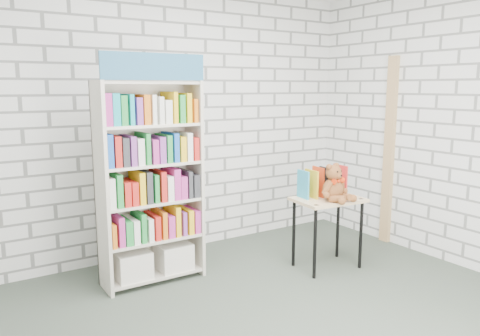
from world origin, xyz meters
TOP-DOWN VIEW (x-y plane):
  - ground at (0.00, 0.00)m, footprint 4.50×4.50m
  - room_shell at (0.00, 0.00)m, footprint 4.52×4.02m
  - bookshelf at (-0.47, 1.36)m, footprint 0.91×0.35m
  - display_table at (1.10, 0.72)m, footprint 0.69×0.51m
  - table_books at (1.11, 0.83)m, footprint 0.47×0.24m
  - teddy_bear at (1.09, 0.62)m, footprint 0.33×0.31m
  - door_trim at (2.23, 0.95)m, footprint 0.05×0.12m

SIDE VIEW (x-z plane):
  - ground at x=0.00m, z-range 0.00..0.00m
  - display_table at x=1.10m, z-range 0.25..0.95m
  - table_books at x=1.11m, z-range 0.70..0.97m
  - teddy_bear at x=1.09m, z-range 0.66..1.02m
  - bookshelf at x=-0.47m, z-range -0.09..1.95m
  - door_trim at x=2.23m, z-range 0.00..2.10m
  - room_shell at x=0.00m, z-range 0.38..3.19m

